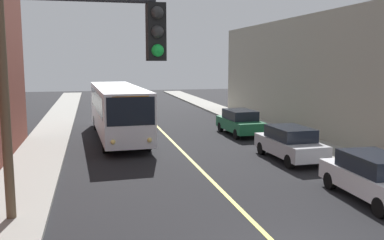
{
  "coord_description": "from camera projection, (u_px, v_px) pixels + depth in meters",
  "views": [
    {
      "loc": [
        -4.59,
        -8.73,
        4.82
      ],
      "look_at": [
        0.0,
        10.7,
        2.0
      ],
      "focal_mm": 39.88,
      "sensor_mm": 36.0,
      "label": 1
    }
  ],
  "objects": [
    {
      "name": "sidewalk_right",
      "position": [
        335.0,
        155.0,
        21.41
      ],
      "size": [
        2.5,
        90.0,
        0.15
      ],
      "primitive_type": "cube",
      "color": "gray",
      "rests_on": "ground"
    },
    {
      "name": "parked_car_silver",
      "position": [
        290.0,
        143.0,
        20.59
      ],
      "size": [
        1.94,
        4.46,
        1.62
      ],
      "color": "#B7B7BC",
      "rests_on": "ground"
    },
    {
      "name": "fire_hydrant",
      "position": [
        362.0,
        157.0,
        18.67
      ],
      "size": [
        0.44,
        0.26,
        0.84
      ],
      "color": "red",
      "rests_on": "sidewalk_right"
    },
    {
      "name": "building_right_warehouse",
      "position": [
        369.0,
        74.0,
        30.01
      ],
      "size": [
        12.0,
        26.99,
        7.61
      ],
      "color": "gray",
      "rests_on": "ground"
    },
    {
      "name": "city_bus",
      "position": [
        118.0,
        109.0,
        26.36
      ],
      "size": [
        3.13,
        12.24,
        3.2
      ],
      "color": "silver",
      "rests_on": "ground"
    },
    {
      "name": "parked_car_white",
      "position": [
        375.0,
        177.0,
        14.63
      ],
      "size": [
        1.92,
        4.45,
        1.62
      ],
      "color": "silver",
      "rests_on": "ground"
    },
    {
      "name": "parked_car_green",
      "position": [
        240.0,
        122.0,
        27.57
      ],
      "size": [
        1.95,
        4.46,
        1.62
      ],
      "color": "#196038",
      "rests_on": "ground"
    },
    {
      "name": "lane_stripe_center",
      "position": [
        175.0,
        144.0,
        24.59
      ],
      "size": [
        0.16,
        60.0,
        0.01
      ],
      "primitive_type": "cube",
      "color": "#D8CC4C",
      "rests_on": "ground"
    },
    {
      "name": "traffic_signal_left_corner",
      "position": [
        42.0,
        91.0,
        7.2
      ],
      "size": [
        3.75,
        0.48,
        6.0
      ],
      "color": "#2D2D33",
      "rests_on": "sidewalk_left"
    },
    {
      "name": "sidewalk_left",
      "position": [
        30.0,
        172.0,
        18.11
      ],
      "size": [
        2.5,
        90.0,
        0.15
      ],
      "primitive_type": "cube",
      "color": "gray",
      "rests_on": "ground"
    }
  ]
}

